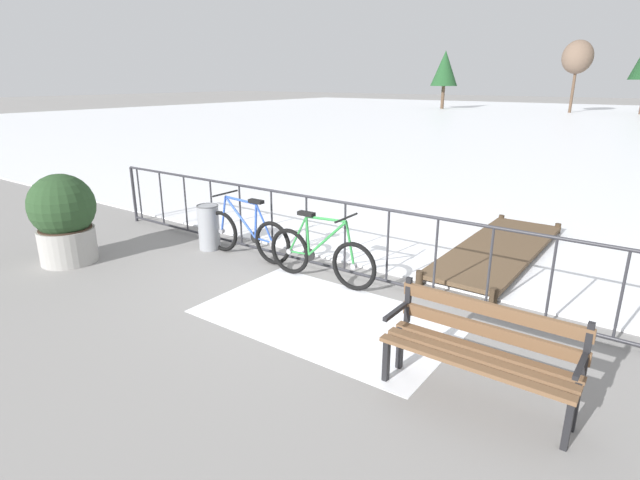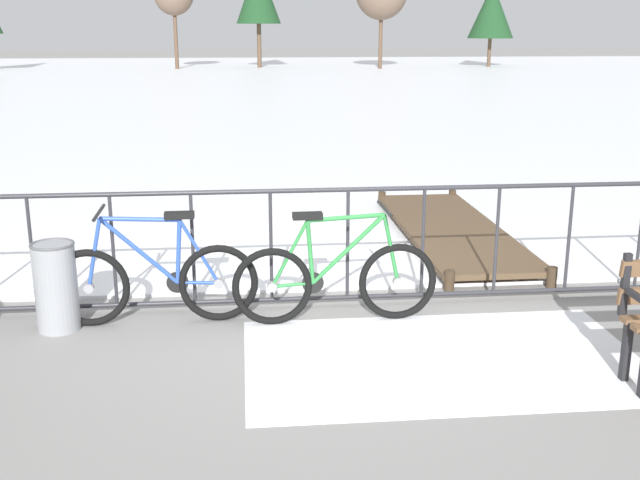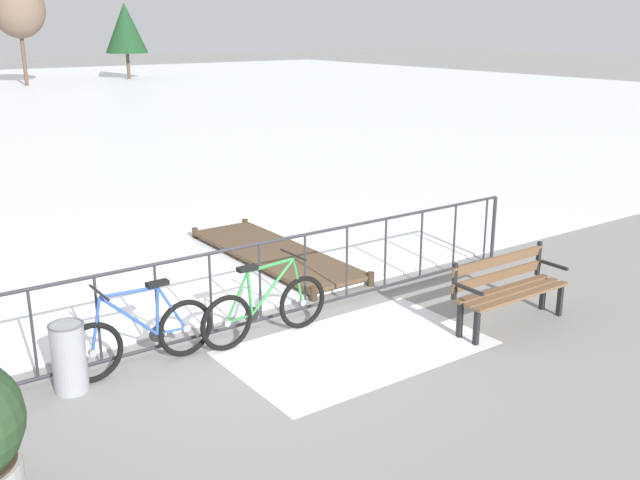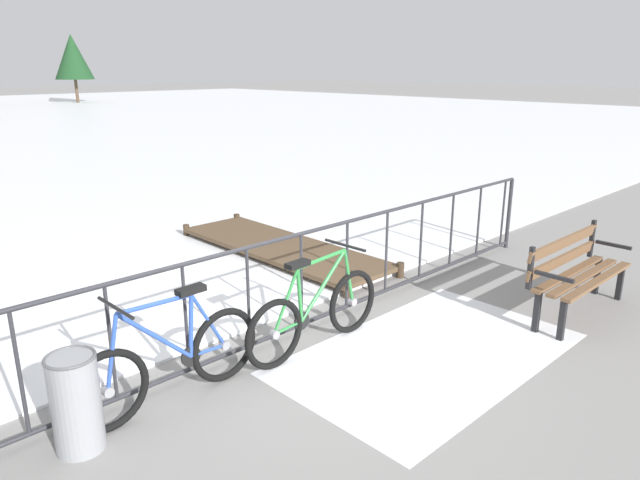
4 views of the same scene
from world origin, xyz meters
The scene contains 9 objects.
ground_plane centered at (0.00, 0.00, 0.00)m, with size 160.00×160.00×0.00m, color gray.
snow_patch centered at (0.89, -1.20, 0.00)m, with size 2.94×1.77×0.01m, color white.
railing_fence centered at (0.00, 0.00, 0.56)m, with size 9.06×0.06×1.07m.
bicycle_near_railing centered at (-1.30, -0.25, 0.37)m, with size 1.71×0.52×0.97m.
bicycle_second centered at (0.18, -0.37, 0.37)m, with size 1.71×0.52×0.97m.
park_bench centered at (2.82, -1.71, 0.51)m, with size 1.60×0.49×0.89m.
trash_bin centered at (-2.08, -0.31, 0.37)m, with size 0.35×0.35×0.73m.
wooden_dock centered at (1.83, 2.07, 0.12)m, with size 1.10×3.65×0.20m.
tree_east_mid centered at (14.55, 40.63, 3.30)m, with size 2.75×2.75×4.91m.
Camera 4 is at (-3.31, -4.04, 2.62)m, focal length 32.46 mm.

